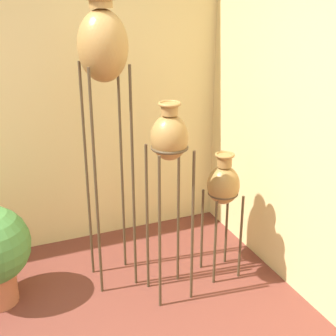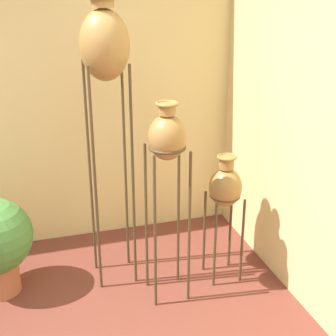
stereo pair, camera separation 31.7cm
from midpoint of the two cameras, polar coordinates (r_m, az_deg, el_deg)
vase_stand_tall at (r=3.18m, az=-10.84°, el=13.71°), size 0.33×0.33×2.08m
vase_stand_medium at (r=3.08m, az=-2.76°, el=2.97°), size 0.26×0.26×1.45m
vase_stand_short at (r=3.48m, az=4.19°, el=-2.27°), size 0.24×0.24×1.01m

